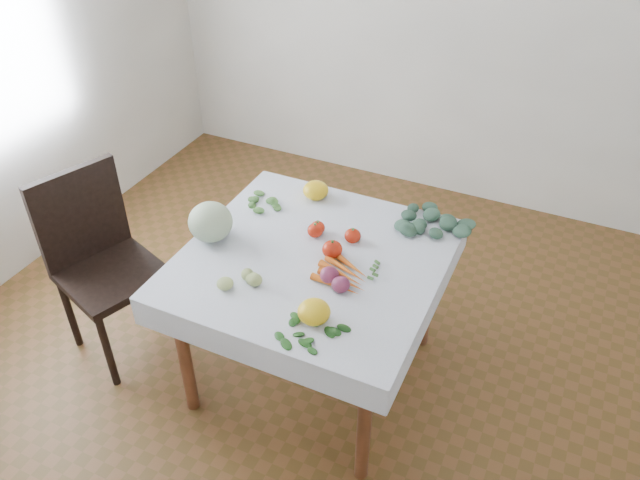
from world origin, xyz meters
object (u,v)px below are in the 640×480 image
(carrot_bunch, at_px, (343,275))
(cabbage, at_px, (210,222))
(table, at_px, (313,275))
(chair, at_px, (99,253))
(heirloom_back, at_px, (316,190))

(carrot_bunch, bearing_deg, cabbage, 179.51)
(table, relative_size, chair, 1.01)
(table, relative_size, cabbage, 4.95)
(table, bearing_deg, carrot_bunch, -22.89)
(chair, bearing_deg, cabbage, 13.32)
(cabbage, height_order, heirloom_back, cabbage)
(chair, distance_m, heirloom_back, 1.12)
(cabbage, bearing_deg, table, 8.13)
(chair, bearing_deg, carrot_bunch, 6.18)
(chair, height_order, cabbage, chair)
(heirloom_back, distance_m, carrot_bunch, 0.63)
(chair, relative_size, heirloom_back, 7.73)
(table, distance_m, carrot_bunch, 0.22)
(chair, xyz_separation_m, cabbage, (0.59, 0.14, 0.28))
(chair, bearing_deg, heirloom_back, 36.31)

